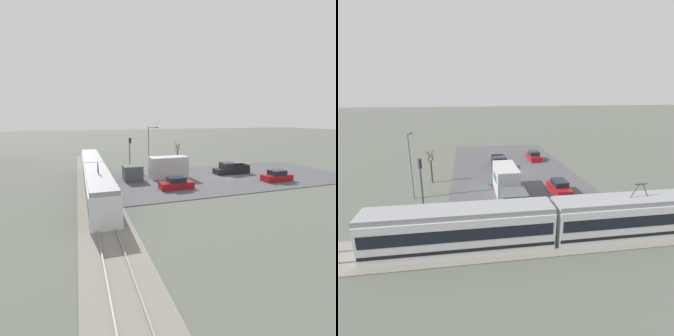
% 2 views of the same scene
% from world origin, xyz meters
% --- Properties ---
extents(ground_plane, '(320.00, 320.00, 0.00)m').
position_xyz_m(ground_plane, '(0.00, 0.00, 0.00)').
color(ground_plane, '#565B51').
extents(road_surface, '(17.46, 36.61, 0.08)m').
position_xyz_m(road_surface, '(0.00, 0.00, 0.04)').
color(road_surface, '#4C4C51').
rests_on(road_surface, ground).
extents(rail_bed, '(58.04, 4.40, 0.22)m').
position_xyz_m(rail_bed, '(0.00, 19.07, 0.05)').
color(rail_bed, gray).
rests_on(rail_bed, ground).
extents(light_rail_tram, '(28.37, 2.67, 4.38)m').
position_xyz_m(light_rail_tram, '(0.12, 19.07, 1.65)').
color(light_rail_tram, silver).
rests_on(light_rail_tram, ground).
extents(box_truck, '(2.50, 9.45, 3.14)m').
position_xyz_m(box_truck, '(2.24, 9.65, 1.53)').
color(box_truck, '#4C5156').
rests_on(box_truck, ground).
extents(pickup_truck, '(2.09, 5.63, 1.81)m').
position_xyz_m(pickup_truck, '(1.67, -2.01, 0.76)').
color(pickup_truck, black).
rests_on(pickup_truck, ground).
extents(sedan_car_0, '(1.79, 4.28, 1.49)m').
position_xyz_m(sedan_car_0, '(-3.94, 9.41, 0.69)').
color(sedan_car_0, maroon).
rests_on(sedan_car_0, ground).
extents(sedan_car_1, '(1.83, 4.28, 1.54)m').
position_xyz_m(sedan_car_1, '(-4.71, -5.52, 0.71)').
color(sedan_car_1, maroon).
rests_on(sedan_car_1, ground).
extents(traffic_light_pole, '(0.28, 0.47, 5.45)m').
position_xyz_m(traffic_light_pole, '(10.98, 12.38, 3.52)').
color(traffic_light_pole, '#47474C').
rests_on(traffic_light_pole, ground).
extents(street_tree, '(1.03, 0.85, 4.30)m').
position_xyz_m(street_tree, '(11.21, 3.45, 1.96)').
color(street_tree, brown).
rests_on(street_tree, ground).
extents(street_lamp_near_crossing, '(0.36, 1.95, 7.26)m').
position_xyz_m(street_lamp_near_crossing, '(12.63, 8.37, 4.24)').
color(street_lamp_near_crossing, gray).
rests_on(street_lamp_near_crossing, ground).
extents(no_parking_sign, '(0.32, 0.08, 2.13)m').
position_xyz_m(no_parking_sign, '(10.94, 7.74, 1.30)').
color(no_parking_sign, gray).
rests_on(no_parking_sign, ground).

